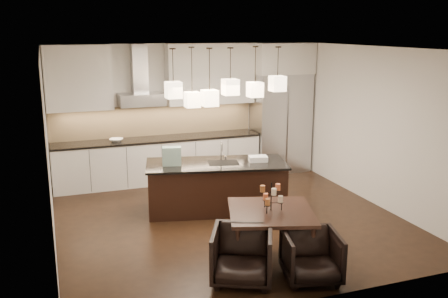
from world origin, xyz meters
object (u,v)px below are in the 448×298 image
object	(u,v)px
island_body	(216,187)
armchair_left	(242,255)
armchair_right	(311,256)
refrigerator	(280,123)
dining_table	(270,234)

from	to	relation	value
island_body	armchair_left	xyz separation A→B (m)	(-0.52, -2.51, -0.06)
armchair_left	armchair_right	distance (m)	0.87
armchair_right	island_body	bearing A→B (deg)	110.08
refrigerator	armchair_left	xyz separation A→B (m)	(-2.67, -4.43, -0.73)
armchair_left	armchair_right	world-z (taller)	armchair_left
refrigerator	island_body	distance (m)	2.96
refrigerator	armchair_left	world-z (taller)	refrigerator
refrigerator	dining_table	xyz separation A→B (m)	(-2.04, -3.92, -0.74)
dining_table	armchair_left	world-z (taller)	armchair_left
island_body	armchair_left	world-z (taller)	island_body
dining_table	armchair_left	size ratio (longest dim) A/B	1.49
dining_table	armchair_left	bearing A→B (deg)	-123.02
refrigerator	armchair_left	size ratio (longest dim) A/B	2.82
armchair_left	dining_table	bearing A→B (deg)	64.51
refrigerator	island_body	bearing A→B (deg)	-138.14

